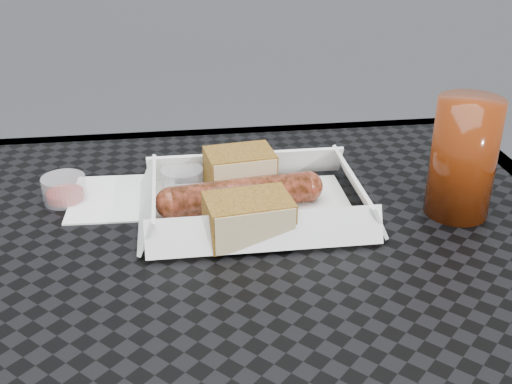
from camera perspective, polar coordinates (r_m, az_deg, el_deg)
patio_table at (r=0.65m, az=-2.17°, el=-13.49°), size 0.80×0.80×0.74m
food_tray at (r=0.72m, az=-0.11°, el=-1.63°), size 0.22×0.15×0.00m
bratwurst at (r=0.71m, az=-1.34°, el=-0.22°), size 0.19×0.06×0.04m
bread_near at (r=0.76m, az=-1.44°, el=1.91°), size 0.08×0.07×0.05m
bread_far at (r=0.66m, az=-0.68°, el=-2.31°), size 0.09×0.07×0.04m
veg_garnish at (r=0.70m, az=6.06°, el=-2.58°), size 0.03×0.03×0.00m
napkin at (r=0.77m, az=-11.75°, el=-0.48°), size 0.12×0.12×0.00m
condiment_cup_sauce at (r=0.77m, az=-16.67°, el=0.25°), size 0.05×0.05×0.03m
condiment_cup_empty at (r=0.77m, az=-6.57°, el=1.02°), size 0.05×0.05×0.03m
drink_glass at (r=0.73m, az=17.95°, el=2.89°), size 0.07×0.07×0.13m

